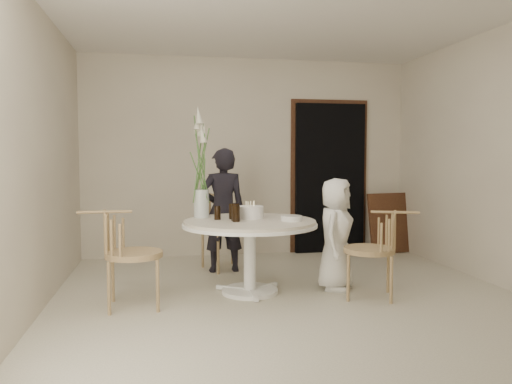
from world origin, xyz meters
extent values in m
plane|color=beige|center=(0.00, 0.00, 0.00)|extent=(4.50, 4.50, 0.00)
plane|color=white|center=(0.00, 0.00, 2.70)|extent=(4.50, 4.50, 0.00)
plane|color=beige|center=(0.00, 2.25, 1.35)|extent=(4.50, 0.00, 4.50)
plane|color=beige|center=(0.00, -2.25, 1.35)|extent=(4.50, 0.00, 4.50)
plane|color=beige|center=(-2.25, 0.00, 1.35)|extent=(0.00, 4.50, 4.50)
plane|color=beige|center=(2.25, 0.00, 1.35)|extent=(0.00, 4.50, 4.50)
cube|color=black|center=(1.15, 2.19, 1.05)|extent=(1.00, 0.10, 2.10)
cube|color=#56341D|center=(1.15, 2.23, 1.11)|extent=(1.12, 0.03, 2.22)
cylinder|color=white|center=(-0.35, 0.25, 0.02)|extent=(0.56, 0.56, 0.04)
cylinder|color=white|center=(-0.35, 0.25, 0.34)|extent=(0.12, 0.12, 0.65)
cylinder|color=white|center=(-0.35, 0.25, 0.68)|extent=(1.33, 1.33, 0.03)
cylinder|color=white|center=(-0.35, 0.25, 0.71)|extent=(1.30, 1.30, 0.04)
cube|color=#56341D|center=(1.95, 1.95, 0.42)|extent=(0.66, 0.31, 0.84)
cylinder|color=tan|center=(-0.57, 1.10, 0.23)|extent=(0.03, 0.03, 0.46)
cylinder|color=tan|center=(-0.18, 1.24, 0.23)|extent=(0.03, 0.03, 0.46)
cylinder|color=tan|center=(-0.71, 1.49, 0.23)|extent=(0.03, 0.03, 0.46)
cylinder|color=tan|center=(-0.33, 1.63, 0.23)|extent=(0.03, 0.03, 0.46)
cylinder|color=tan|center=(-0.45, 1.37, 0.49)|extent=(0.52, 0.52, 0.05)
cylinder|color=tan|center=(0.64, 0.15, 0.22)|extent=(0.03, 0.03, 0.44)
cylinder|color=tan|center=(0.50, -0.21, 0.22)|extent=(0.03, 0.03, 0.44)
cylinder|color=tan|center=(1.01, 0.01, 0.22)|extent=(0.03, 0.03, 0.44)
cylinder|color=tan|center=(0.86, -0.36, 0.22)|extent=(0.03, 0.03, 0.44)
cylinder|color=tan|center=(0.75, -0.10, 0.46)|extent=(0.49, 0.49, 0.05)
cylinder|color=tan|center=(-1.25, -0.21, 0.23)|extent=(0.03, 0.03, 0.46)
cylinder|color=tan|center=(-1.25, 0.20, 0.23)|extent=(0.03, 0.03, 0.46)
cylinder|color=tan|center=(-1.65, -0.21, 0.23)|extent=(0.03, 0.03, 0.46)
cylinder|color=tan|center=(-1.66, 0.19, 0.23)|extent=(0.03, 0.03, 0.46)
cylinder|color=tan|center=(-1.45, -0.01, 0.48)|extent=(0.51, 0.51, 0.05)
imported|color=black|center=(-0.50, 1.24, 0.73)|extent=(0.54, 0.36, 1.45)
imported|color=white|center=(0.54, 0.23, 0.57)|extent=(0.61, 0.66, 1.14)
cylinder|color=white|center=(-0.32, 0.39, 0.79)|extent=(0.26, 0.26, 0.13)
cylinder|color=beige|center=(-0.32, 0.39, 0.88)|extent=(0.01, 0.01, 0.05)
cylinder|color=beige|center=(-0.28, 0.42, 0.88)|extent=(0.01, 0.01, 0.05)
cylinder|color=beige|center=(-0.36, 0.41, 0.88)|extent=(0.01, 0.01, 0.05)
cylinder|color=beige|center=(-0.30, 0.34, 0.88)|extent=(0.01, 0.01, 0.05)
cylinder|color=beige|center=(-0.35, 0.36, 0.88)|extent=(0.01, 0.01, 0.05)
cylinder|color=black|center=(-0.50, 0.23, 0.82)|extent=(0.09, 0.09, 0.17)
cylinder|color=black|center=(-0.50, 0.16, 0.81)|extent=(0.09, 0.09, 0.15)
cylinder|color=black|center=(-0.66, 0.35, 0.80)|extent=(0.08, 0.08, 0.14)
cylinder|color=black|center=(-0.50, 0.37, 0.81)|extent=(0.10, 0.10, 0.16)
cylinder|color=white|center=(0.04, 0.12, 0.76)|extent=(0.22, 0.22, 0.05)
cylinder|color=silver|center=(-0.80, 0.57, 0.87)|extent=(0.15, 0.15, 0.29)
cylinder|color=#457431|center=(-0.77, 0.57, 1.23)|extent=(0.01, 0.01, 0.72)
cone|color=beige|center=(-0.77, 0.57, 1.59)|extent=(0.07, 0.07, 0.18)
cylinder|color=#457431|center=(-0.79, 0.60, 1.26)|extent=(0.01, 0.01, 0.78)
cone|color=beige|center=(-0.79, 0.60, 1.65)|extent=(0.07, 0.07, 0.18)
cylinder|color=#457431|center=(-0.83, 0.58, 1.30)|extent=(0.01, 0.01, 0.84)
cone|color=beige|center=(-0.83, 0.58, 1.72)|extent=(0.07, 0.07, 0.18)
cylinder|color=#457431|center=(-0.82, 0.55, 1.33)|extent=(0.01, 0.01, 0.90)
cone|color=beige|center=(-0.82, 0.55, 1.78)|extent=(0.07, 0.07, 0.18)
cylinder|color=#457431|center=(-0.79, 0.54, 1.23)|extent=(0.01, 0.01, 0.72)
cone|color=beige|center=(-0.79, 0.54, 1.59)|extent=(0.07, 0.07, 0.18)
camera|label=1|loc=(-1.21, -4.56, 1.35)|focal=35.00mm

